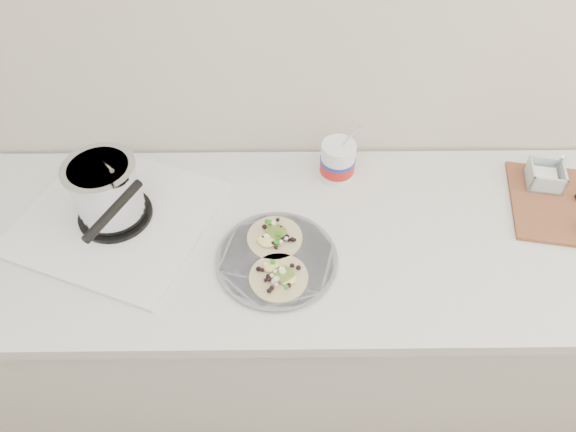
{
  "coord_description": "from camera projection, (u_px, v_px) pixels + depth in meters",
  "views": [
    {
      "loc": [
        -0.02,
        0.55,
        1.97
      ],
      "look_at": [
        -0.01,
        1.43,
        0.96
      ],
      "focal_mm": 32.0,
      "sensor_mm": 36.0,
      "label": 1
    }
  ],
  "objects": [
    {
      "name": "counter",
      "position": [
        292.0,
        315.0,
        1.72
      ],
      "size": [
        2.44,
        0.66,
        0.9
      ],
      "color": "silver",
      "rests_on": "ground"
    },
    {
      "name": "stove",
      "position": [
        110.0,
        200.0,
        1.34
      ],
      "size": [
        0.61,
        0.59,
        0.24
      ],
      "rotation": [
        0.0,
        0.0,
        -0.37
      ],
      "color": "silver",
      "rests_on": "counter"
    },
    {
      "name": "taco_plate",
      "position": [
        277.0,
        257.0,
        1.3
      ],
      "size": [
        0.31,
        0.31,
        0.04
      ],
      "rotation": [
        0.0,
        0.0,
        -0.18
      ],
      "color": "slate",
      "rests_on": "counter"
    },
    {
      "name": "tub",
      "position": [
        339.0,
        159.0,
        1.46
      ],
      "size": [
        0.1,
        0.1,
        0.23
      ],
      "rotation": [
        0.0,
        0.0,
        0.25
      ],
      "color": "white",
      "rests_on": "counter"
    }
  ]
}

